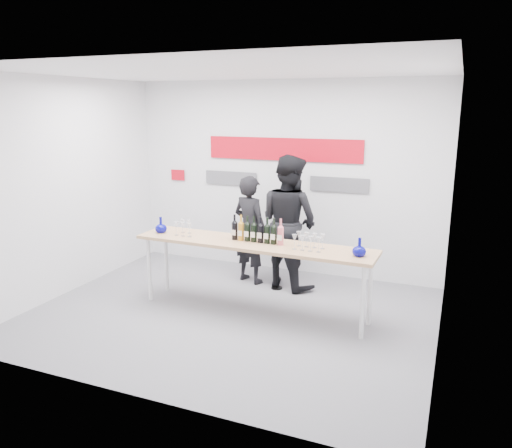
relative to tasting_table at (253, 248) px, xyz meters
The scene contains 12 objects.
ground 0.92m from the tasting_table, 139.03° to the right, with size 5.00×5.00×0.00m, color slate.
back_wall 1.92m from the tasting_table, 97.34° to the left, with size 5.00×0.04×3.00m, color silver.
signage 2.03m from the tasting_table, 99.23° to the left, with size 3.38×0.02×0.79m.
tasting_table is the anchor object (origin of this frame).
wine_bottles 0.24m from the tasting_table, 38.48° to the left, with size 0.71×0.09×0.33m.
decanter_left 1.36m from the tasting_table, behind, with size 0.16×0.16×0.21m, color #06077B, non-canonical shape.
decanter_right 1.36m from the tasting_table, ahead, with size 0.16×0.16×0.21m, color #06077B, non-canonical shape.
glasses_left 1.01m from the tasting_table, behind, with size 0.26×0.23×0.18m.
glasses_right 0.75m from the tasting_table, ahead, with size 0.37×0.23×0.18m.
presenter_left 1.16m from the tasting_table, 114.72° to the left, with size 0.59×0.39×1.62m, color black.
presenter_right 1.12m from the tasting_table, 84.87° to the left, with size 0.94×0.73×1.94m, color black.
mic_stand 1.00m from the tasting_table, 90.05° to the left, with size 0.17×0.17×1.42m.
Camera 1 is at (2.56, -5.38, 2.62)m, focal length 35.00 mm.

